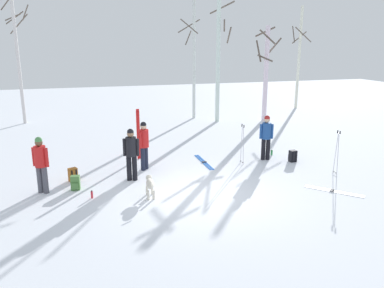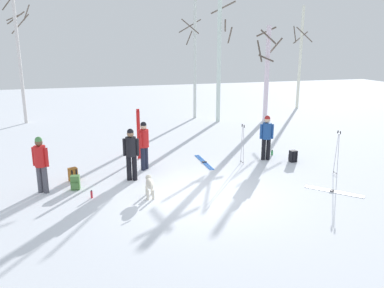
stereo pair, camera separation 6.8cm
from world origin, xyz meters
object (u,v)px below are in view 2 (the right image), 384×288
(ski_pair_lying_0, at_px, (334,191))
(birch_tree_2, at_px, (219,57))
(water_bottle_0, at_px, (272,153))
(person_3, at_px, (41,161))
(dog, at_px, (149,184))
(water_bottle_1, at_px, (92,194))
(birch_tree_4, at_px, (300,57))
(person_0, at_px, (144,143))
(person_2, at_px, (131,151))
(birch_tree_1, at_px, (195,52))
(ski_poles_1, at_px, (337,152))
(backpack_2, at_px, (75,183))
(ski_pair_lying_1, at_px, (204,162))
(ski_pair_planted_0, at_px, (139,134))
(birch_tree_3, at_px, (267,71))
(birch_tree_0, at_px, (19,57))
(person_1, at_px, (267,135))
(backpack_1, at_px, (293,156))
(backpack_0, at_px, (73,175))
(ski_poles_0, at_px, (243,143))

(ski_pair_lying_0, relative_size, birch_tree_2, 0.20)
(ski_pair_lying_0, relative_size, water_bottle_0, 6.45)
(person_3, height_order, dog, person_3)
(water_bottle_1, bearing_deg, birch_tree_4, 41.48)
(person_0, bearing_deg, person_2, -120.49)
(person_2, xyz_separation_m, birch_tree_1, (4.99, 9.74, 2.81))
(ski_pair_lying_0, relative_size, ski_poles_1, 0.91)
(backpack_2, bearing_deg, ski_poles_1, -6.85)
(ski_pair_lying_1, height_order, water_bottle_1, water_bottle_1)
(birch_tree_1, bearing_deg, ski_poles_1, -81.27)
(person_3, relative_size, water_bottle_1, 7.31)
(ski_pair_planted_0, distance_m, birch_tree_3, 9.94)
(backpack_2, xyz_separation_m, birch_tree_0, (-2.67, 11.27, 3.37))
(person_1, distance_m, ski_pair_planted_0, 4.85)
(birch_tree_2, bearing_deg, birch_tree_0, 166.11)
(person_2, bearing_deg, birch_tree_3, 42.32)
(person_0, xyz_separation_m, person_2, (-0.57, -0.97, 0.00))
(birch_tree_1, bearing_deg, birch_tree_3, -27.34)
(birch_tree_4, bearing_deg, ski_pair_lying_0, -116.78)
(person_0, xyz_separation_m, person_1, (4.63, -0.12, 0.00))
(backpack_1, bearing_deg, person_1, 148.72)
(backpack_2, bearing_deg, birch_tree_4, 38.63)
(person_1, distance_m, backpack_1, 1.27)
(person_1, bearing_deg, water_bottle_0, 42.85)
(ski_poles_1, distance_m, backpack_1, 1.91)
(ski_pair_planted_0, distance_m, ski_pair_lying_1, 2.70)
(ski_pair_lying_1, bearing_deg, birch_tree_4, 45.45)
(person_2, height_order, person_3, same)
(ski_poles_1, relative_size, backpack_2, 3.47)
(person_3, height_order, birch_tree_3, birch_tree_3)
(birch_tree_0, xyz_separation_m, birch_tree_2, (10.42, -2.58, 0.01))
(person_3, relative_size, birch_tree_1, 0.23)
(backpack_1, bearing_deg, birch_tree_1, 96.55)
(person_2, bearing_deg, ski_pair_planted_0, 75.86)
(dog, bearing_deg, water_bottle_0, 27.97)
(water_bottle_1, bearing_deg, birch_tree_3, 42.27)
(ski_pair_lying_0, distance_m, backpack_1, 3.07)
(person_1, distance_m, birch_tree_2, 7.96)
(person_2, relative_size, birch_tree_1, 0.23)
(birch_tree_4, bearing_deg, backpack_0, -143.52)
(backpack_2, relative_size, birch_tree_2, 0.06)
(ski_pair_planted_0, xyz_separation_m, backpack_0, (-2.43, -1.88, -0.75))
(ski_pair_lying_0, bearing_deg, backpack_2, 162.50)
(person_2, distance_m, ski_pair_lying_0, 6.37)
(backpack_0, relative_size, birch_tree_2, 0.06)
(ski_poles_0, bearing_deg, ski_pair_lying_1, 156.80)
(birch_tree_4, bearing_deg, person_2, -138.58)
(birch_tree_4, bearing_deg, backpack_2, -141.37)
(dog, bearing_deg, person_0, 83.99)
(person_2, relative_size, backpack_1, 3.90)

